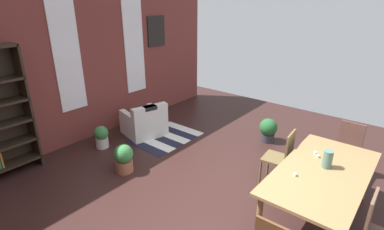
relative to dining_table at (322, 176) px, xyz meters
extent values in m
plane|color=#321C1A|center=(-0.72, 0.93, -0.69)|extent=(9.79, 9.79, 0.00)
cube|color=brown|center=(-0.72, 4.75, 0.93)|extent=(8.10, 0.12, 3.24)
cube|color=white|center=(-0.72, 4.68, 1.09)|extent=(0.55, 0.02, 2.11)
cube|color=white|center=(0.94, 4.68, 1.09)|extent=(0.55, 0.02, 2.11)
cube|color=olive|center=(0.00, 0.00, 0.06)|extent=(2.02, 1.02, 0.04)
cylinder|color=olive|center=(0.91, -0.41, -0.33)|extent=(0.07, 0.07, 0.73)
cylinder|color=olive|center=(-0.91, 0.41, -0.33)|extent=(0.07, 0.07, 0.73)
cylinder|color=olive|center=(0.91, 0.41, -0.33)|extent=(0.07, 0.07, 0.73)
cylinder|color=#4C7266|center=(0.12, 0.00, 0.20)|extent=(0.12, 0.12, 0.24)
cylinder|color=silver|center=(-0.34, 0.24, 0.10)|extent=(0.04, 0.04, 0.04)
cylinder|color=silver|center=(0.31, 0.17, 0.09)|extent=(0.04, 0.04, 0.04)
cylinder|color=silver|center=(0.38, 0.23, 0.10)|extent=(0.04, 0.04, 0.04)
cube|color=brown|center=(-0.45, -0.63, 0.01)|extent=(0.38, 0.03, 0.50)
cube|color=brown|center=(1.31, 0.00, -0.24)|extent=(0.43, 0.43, 0.04)
cube|color=brown|center=(1.50, -0.01, 0.01)|extent=(0.06, 0.38, 0.50)
cylinder|color=brown|center=(1.15, 0.19, -0.48)|extent=(0.04, 0.04, 0.43)
cylinder|color=brown|center=(1.12, -0.17, -0.48)|extent=(0.04, 0.04, 0.43)
cylinder|color=brown|center=(1.50, 0.17, -0.48)|extent=(0.04, 0.04, 0.43)
cylinder|color=brown|center=(1.48, -0.19, -0.48)|extent=(0.04, 0.04, 0.43)
cube|color=brown|center=(0.46, 0.81, -0.24)|extent=(0.43, 0.43, 0.04)
cube|color=brown|center=(0.47, 0.63, 0.01)|extent=(0.38, 0.06, 0.50)
cylinder|color=brown|center=(0.62, 1.01, -0.48)|extent=(0.04, 0.04, 0.43)
cylinder|color=brown|center=(0.26, 0.98, -0.48)|extent=(0.04, 0.04, 0.43)
cylinder|color=brown|center=(0.65, 0.65, -0.48)|extent=(0.04, 0.04, 0.43)
cylinder|color=brown|center=(0.29, 0.62, -0.48)|extent=(0.04, 0.04, 0.43)
cube|color=#2D2319|center=(-1.69, 4.47, 0.40)|extent=(0.04, 0.34, 2.18)
cube|color=#2D2319|center=(-2.14, 4.47, -0.51)|extent=(0.90, 0.34, 0.04)
cube|color=orange|center=(-2.29, 4.47, -0.34)|extent=(0.03, 0.20, 0.31)
cube|color=#2D2319|center=(-2.14, 4.47, -0.15)|extent=(0.90, 0.34, 0.04)
cube|color=#2D2319|center=(-2.14, 4.47, 0.22)|extent=(0.90, 0.34, 0.04)
cube|color=silver|center=(0.40, 3.90, -0.49)|extent=(0.97, 0.97, 0.40)
cube|color=silver|center=(0.32, 3.59, -0.12)|extent=(0.81, 0.35, 0.35)
cube|color=silver|center=(0.73, 3.82, -0.22)|extent=(0.29, 0.73, 0.15)
cube|color=silver|center=(0.07, 3.98, -0.22)|extent=(0.29, 0.73, 0.15)
cube|color=black|center=(0.32, 3.59, 0.02)|extent=(0.31, 0.23, 0.08)
cylinder|color=#9E6042|center=(-0.88, 3.00, -0.59)|extent=(0.30, 0.30, 0.21)
sphere|color=#387F42|center=(-0.88, 3.00, -0.35)|extent=(0.34, 0.34, 0.34)
cylinder|color=#333338|center=(1.80, 1.58, -0.61)|extent=(0.29, 0.29, 0.17)
sphere|color=#235B2D|center=(1.80, 1.58, -0.37)|extent=(0.37, 0.37, 0.37)
cylinder|color=silver|center=(-0.59, 4.07, -0.59)|extent=(0.25, 0.25, 0.20)
sphere|color=#387F42|center=(-0.59, 4.07, -0.38)|extent=(0.28, 0.28, 0.28)
cube|color=#1E1E33|center=(-0.04, 3.39, -0.69)|extent=(0.24, 1.07, 0.01)
cube|color=white|center=(0.20, 3.39, -0.69)|extent=(0.24, 1.07, 0.01)
cube|color=#1E1E33|center=(0.43, 3.39, -0.69)|extent=(0.24, 1.07, 0.01)
cube|color=white|center=(0.67, 3.39, -0.69)|extent=(0.24, 1.07, 0.01)
cube|color=#1E1E33|center=(0.91, 3.39, -0.69)|extent=(0.24, 1.07, 0.01)
cube|color=white|center=(1.14, 3.39, -0.69)|extent=(0.24, 1.07, 0.01)
cube|color=black|center=(1.66, 4.68, 1.39)|extent=(0.56, 0.03, 0.72)
camera|label=1|loc=(-3.61, -0.75, 2.16)|focal=27.64mm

